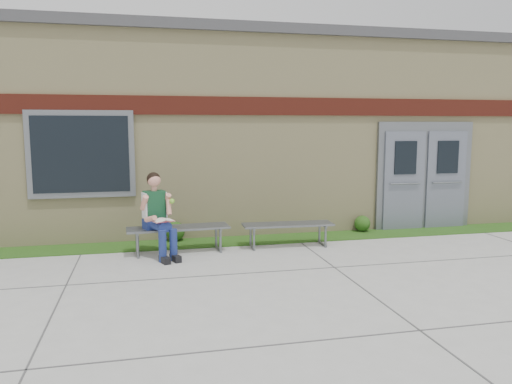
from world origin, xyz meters
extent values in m
plane|color=#9E9E99|center=(0.00, 0.00, 0.00)|extent=(80.00, 80.00, 0.00)
cube|color=#1C4312|center=(0.00, 2.60, 0.01)|extent=(16.00, 0.80, 0.02)
cube|color=beige|center=(0.00, 6.00, 2.00)|extent=(16.00, 6.00, 4.00)
cube|color=#3F3F42|center=(0.00, 6.00, 4.10)|extent=(16.20, 6.20, 0.20)
cube|color=maroon|center=(0.00, 2.97, 2.60)|extent=(16.00, 0.06, 0.35)
cube|color=slate|center=(-3.00, 2.96, 1.70)|extent=(1.90, 0.08, 1.60)
cube|color=black|center=(-3.00, 2.92, 1.70)|extent=(1.70, 0.04, 1.40)
cube|color=slate|center=(4.00, 2.96, 1.15)|extent=(2.20, 0.08, 2.30)
cube|color=slate|center=(3.50, 2.91, 1.05)|extent=(0.92, 0.06, 2.10)
cube|color=slate|center=(4.50, 2.91, 1.05)|extent=(0.92, 0.06, 2.10)
cube|color=slate|center=(-1.33, 2.00, 0.44)|extent=(1.80, 0.59, 0.03)
cube|color=slate|center=(-2.04, 2.00, 0.20)|extent=(0.07, 0.49, 0.40)
cube|color=slate|center=(-0.62, 2.00, 0.20)|extent=(0.07, 0.49, 0.40)
cube|color=slate|center=(0.67, 2.00, 0.42)|extent=(1.69, 0.54, 0.03)
cube|color=slate|center=(0.01, 2.00, 0.19)|extent=(0.06, 0.46, 0.38)
cube|color=slate|center=(1.34, 2.00, 0.19)|extent=(0.06, 0.46, 0.38)
cube|color=navy|center=(-1.74, 1.95, 0.55)|extent=(0.43, 0.36, 0.17)
cube|color=#103C26|center=(-1.73, 1.93, 0.87)|extent=(0.39, 0.31, 0.49)
sphere|color=#E4937D|center=(-1.73, 1.92, 1.30)|extent=(0.28, 0.28, 0.22)
sphere|color=black|center=(-1.73, 1.94, 1.32)|extent=(0.30, 0.30, 0.23)
cylinder|color=navy|center=(-1.73, 1.66, 0.57)|extent=(0.30, 0.47, 0.16)
cylinder|color=navy|center=(-1.55, 1.72, 0.57)|extent=(0.30, 0.47, 0.16)
cylinder|color=navy|center=(-1.63, 1.43, 0.27)|extent=(0.13, 0.13, 0.53)
cylinder|color=navy|center=(-1.45, 1.49, 0.27)|extent=(0.13, 0.13, 0.53)
cube|color=black|center=(-1.60, 1.36, 0.05)|extent=(0.19, 0.30, 0.11)
cube|color=black|center=(-1.42, 1.42, 0.05)|extent=(0.19, 0.30, 0.11)
cylinder|color=#E4937D|center=(-1.90, 1.80, 0.94)|extent=(0.17, 0.25, 0.28)
cylinder|color=#E4937D|center=(-1.52, 1.94, 0.94)|extent=(0.17, 0.25, 0.28)
cube|color=white|center=(-1.60, 1.57, 0.67)|extent=(0.39, 0.33, 0.02)
cube|color=#B34351|center=(-1.60, 1.57, 0.66)|extent=(0.39, 0.34, 0.01)
sphere|color=#7FCC36|center=(-1.44, 1.81, 0.95)|extent=(0.09, 0.09, 0.09)
sphere|color=#1C4312|center=(-1.34, 2.85, 0.21)|extent=(0.37, 0.37, 0.37)
sphere|color=#1C4312|center=(2.55, 2.85, 0.19)|extent=(0.33, 0.33, 0.33)
camera|label=1|loc=(-1.89, -6.67, 2.22)|focal=35.00mm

